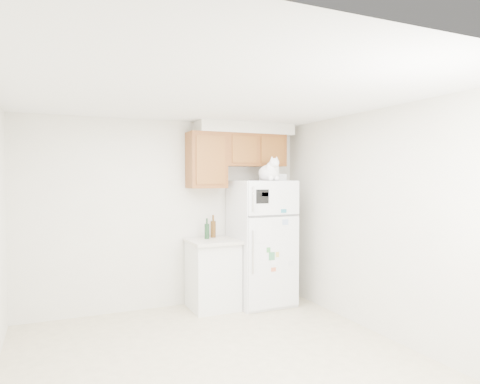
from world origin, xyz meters
TOP-DOWN VIEW (x-y plane):
  - ground_plane at (0.00, 0.00)m, footprint 3.80×4.00m
  - room_shell at (0.12, 0.24)m, footprint 3.84×4.04m
  - refrigerator at (1.22, 1.61)m, footprint 0.76×0.78m
  - base_counter at (0.53, 1.68)m, footprint 0.64×0.64m
  - cat at (1.27, 1.45)m, footprint 0.32×0.46m
  - storage_box_back at (1.39, 1.77)m, footprint 0.21×0.18m
  - storage_box_front at (1.48, 1.56)m, footprint 0.17×0.14m
  - bottle_green at (0.49, 1.78)m, footprint 0.06×0.06m
  - bottle_amber at (0.61, 1.86)m, footprint 0.07×0.07m

SIDE VIEW (x-z plane):
  - ground_plane at x=0.00m, z-range -0.01..0.00m
  - base_counter at x=0.53m, z-range 0.00..0.92m
  - refrigerator at x=1.22m, z-range 0.00..1.70m
  - bottle_green at x=0.49m, z-range 0.92..1.20m
  - bottle_amber at x=0.61m, z-range 0.92..1.23m
  - room_shell at x=0.12m, z-range 0.41..2.93m
  - storage_box_front at x=1.48m, z-range 1.70..1.79m
  - storage_box_back at x=1.39m, z-range 1.70..1.80m
  - cat at x=1.27m, z-range 1.66..1.99m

